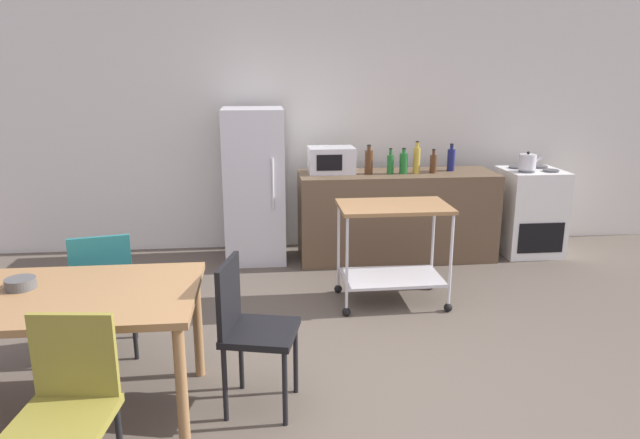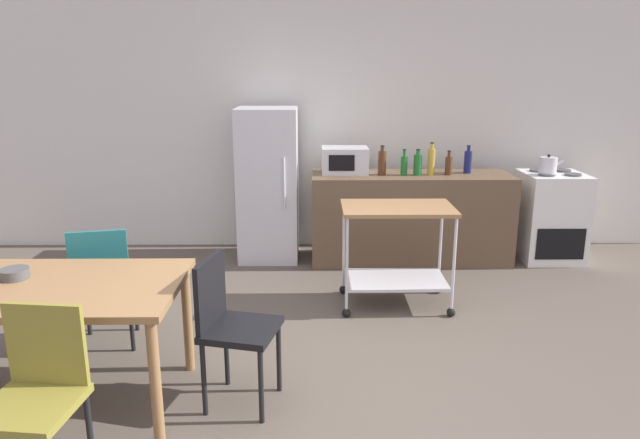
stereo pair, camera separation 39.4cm
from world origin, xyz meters
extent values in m
plane|color=brown|center=(0.00, 0.00, 0.00)|extent=(12.00, 12.00, 0.00)
cube|color=silver|center=(0.00, 3.20, 1.45)|extent=(8.40, 0.12, 2.90)
cube|color=brown|center=(0.90, 2.60, 0.45)|extent=(2.00, 0.64, 0.90)
cube|color=olive|center=(-1.59, -0.03, 0.73)|extent=(1.50, 0.90, 0.04)
cylinder|color=olive|center=(-0.90, -0.42, 0.35)|extent=(0.06, 0.06, 0.71)
cylinder|color=olive|center=(-0.90, 0.36, 0.35)|extent=(0.06, 0.06, 0.71)
cube|color=olive|center=(-1.35, -0.82, 0.47)|extent=(0.44, 0.44, 0.04)
cube|color=olive|center=(-1.33, -0.64, 0.69)|extent=(0.38, 0.07, 0.40)
cylinder|color=black|center=(-1.50, -0.63, 0.23)|extent=(0.03, 0.03, 0.45)
cylinder|color=black|center=(-1.16, -0.67, 0.23)|extent=(0.03, 0.03, 0.45)
cube|color=black|center=(-0.50, -0.04, 0.47)|extent=(0.48, 0.48, 0.04)
cube|color=black|center=(-0.68, 0.01, 0.69)|extent=(0.12, 0.38, 0.40)
cylinder|color=black|center=(-0.38, -0.24, 0.23)|extent=(0.03, 0.03, 0.45)
cylinder|color=black|center=(-0.30, 0.09, 0.23)|extent=(0.03, 0.03, 0.45)
cylinder|color=black|center=(-0.71, -0.16, 0.23)|extent=(0.03, 0.03, 0.45)
cylinder|color=black|center=(-0.63, 0.17, 0.23)|extent=(0.03, 0.03, 0.45)
cube|color=#1E666B|center=(-1.56, 0.75, 0.47)|extent=(0.47, 0.47, 0.04)
cube|color=#1E666B|center=(-1.52, 0.57, 0.69)|extent=(0.38, 0.11, 0.40)
cylinder|color=black|center=(-1.43, 0.95, 0.23)|extent=(0.03, 0.03, 0.45)
cylinder|color=black|center=(-1.76, 0.88, 0.23)|extent=(0.03, 0.03, 0.45)
cylinder|color=black|center=(-1.36, 0.62, 0.23)|extent=(0.03, 0.03, 0.45)
cylinder|color=black|center=(-1.69, 0.55, 0.23)|extent=(0.03, 0.03, 0.45)
cube|color=white|center=(2.35, 2.62, 0.45)|extent=(0.60, 0.60, 0.90)
cube|color=black|center=(2.35, 2.32, 0.25)|extent=(0.48, 0.01, 0.32)
cylinder|color=#47474C|center=(2.22, 2.50, 0.91)|extent=(0.16, 0.16, 0.02)
cylinder|color=#47474C|center=(2.48, 2.50, 0.91)|extent=(0.16, 0.16, 0.02)
cylinder|color=#47474C|center=(2.22, 2.74, 0.91)|extent=(0.16, 0.16, 0.02)
cylinder|color=#47474C|center=(2.48, 2.74, 0.91)|extent=(0.16, 0.16, 0.02)
cube|color=silver|center=(-0.55, 2.70, 0.78)|extent=(0.60, 0.60, 1.55)
cylinder|color=silver|center=(-0.37, 2.39, 0.85)|extent=(0.02, 0.02, 0.50)
cube|color=olive|center=(0.59, 1.42, 0.83)|extent=(0.90, 0.56, 0.03)
cube|color=silver|center=(0.59, 1.42, 0.22)|extent=(0.83, 0.52, 0.02)
cylinder|color=silver|center=(0.17, 1.17, 0.45)|extent=(0.02, 0.02, 0.76)
sphere|color=black|center=(0.17, 1.17, 0.04)|extent=(0.07, 0.07, 0.07)
cylinder|color=silver|center=(1.01, 1.17, 0.45)|extent=(0.02, 0.02, 0.76)
sphere|color=black|center=(1.01, 1.17, 0.04)|extent=(0.07, 0.07, 0.07)
cylinder|color=silver|center=(0.17, 1.67, 0.45)|extent=(0.02, 0.02, 0.76)
sphere|color=black|center=(0.17, 1.67, 0.04)|extent=(0.07, 0.07, 0.07)
cylinder|color=silver|center=(1.01, 1.67, 0.45)|extent=(0.02, 0.02, 0.76)
sphere|color=black|center=(1.01, 1.67, 0.04)|extent=(0.07, 0.07, 0.07)
cube|color=silver|center=(0.23, 2.67, 1.03)|extent=(0.46, 0.34, 0.26)
cube|color=black|center=(0.19, 2.50, 1.03)|extent=(0.25, 0.01, 0.16)
cylinder|color=#4C2D19|center=(0.59, 2.56, 1.02)|extent=(0.08, 0.08, 0.24)
cylinder|color=#4C2D19|center=(0.59, 2.56, 1.16)|extent=(0.04, 0.04, 0.05)
cylinder|color=black|center=(0.59, 2.56, 1.19)|extent=(0.04, 0.04, 0.01)
cylinder|color=#1E6628|center=(0.81, 2.54, 0.99)|extent=(0.07, 0.07, 0.19)
cylinder|color=#1E6628|center=(0.81, 2.54, 1.12)|extent=(0.03, 0.03, 0.06)
cylinder|color=black|center=(0.81, 2.54, 1.15)|extent=(0.03, 0.03, 0.01)
cylinder|color=#1E6628|center=(0.94, 2.55, 1.00)|extent=(0.08, 0.08, 0.20)
cylinder|color=#1E6628|center=(0.94, 2.55, 1.13)|extent=(0.04, 0.04, 0.04)
cylinder|color=black|center=(0.94, 2.55, 1.15)|extent=(0.04, 0.04, 0.01)
cylinder|color=gold|center=(1.08, 2.55, 1.03)|extent=(0.07, 0.07, 0.26)
cylinder|color=gold|center=(1.08, 2.55, 1.19)|extent=(0.03, 0.03, 0.05)
cylinder|color=black|center=(1.08, 2.55, 1.22)|extent=(0.04, 0.04, 0.01)
cylinder|color=#4C2D19|center=(1.25, 2.56, 0.99)|extent=(0.07, 0.07, 0.18)
cylinder|color=#4C2D19|center=(1.25, 2.56, 1.10)|extent=(0.03, 0.03, 0.05)
cylinder|color=black|center=(1.25, 2.56, 1.14)|extent=(0.03, 0.03, 0.01)
cylinder|color=navy|center=(1.47, 2.66, 1.01)|extent=(0.08, 0.08, 0.22)
cylinder|color=navy|center=(1.47, 2.66, 1.14)|extent=(0.04, 0.04, 0.05)
cylinder|color=black|center=(1.47, 2.66, 1.17)|extent=(0.04, 0.04, 0.01)
cylinder|color=#4C4C4C|center=(-1.81, 0.07, 0.78)|extent=(0.16, 0.16, 0.06)
cylinder|color=silver|center=(2.23, 2.52, 1.00)|extent=(0.17, 0.17, 0.16)
sphere|color=black|center=(2.23, 2.52, 1.09)|extent=(0.03, 0.03, 0.03)
cylinder|color=silver|center=(2.34, 2.52, 1.02)|extent=(0.08, 0.02, 0.07)
camera|label=1|loc=(-0.47, -3.07, 1.93)|focal=32.39mm
camera|label=2|loc=(-0.08, -3.09, 1.93)|focal=32.39mm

